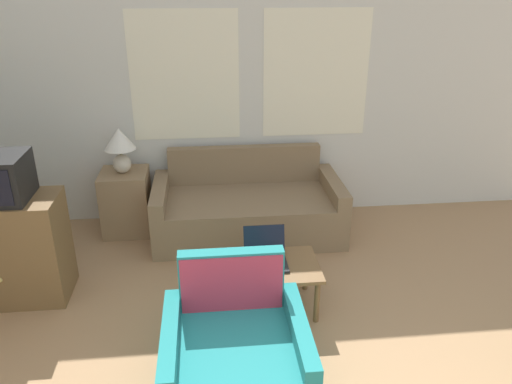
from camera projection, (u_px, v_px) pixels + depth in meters
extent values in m
cube|color=silver|center=(259.00, 99.00, 5.24)|extent=(6.42, 0.05, 2.60)
cube|color=white|center=(185.00, 77.00, 5.04)|extent=(1.10, 0.01, 1.30)
cube|color=white|center=(316.00, 74.00, 5.17)|extent=(1.10, 0.01, 1.30)
cube|color=#846B4C|center=(248.00, 215.00, 5.15)|extent=(1.62, 0.94, 0.43)
cube|color=#846B4C|center=(245.00, 183.00, 5.44)|extent=(1.62, 0.12, 0.83)
cube|color=#846B4C|center=(161.00, 213.00, 5.03)|extent=(0.14, 0.94, 0.58)
cube|color=#846B4C|center=(332.00, 205.00, 5.20)|extent=(0.14, 0.94, 0.58)
cube|color=teal|center=(236.00, 369.00, 3.14)|extent=(0.69, 0.85, 0.42)
cube|color=teal|center=(232.00, 305.00, 3.40)|extent=(0.69, 0.10, 0.85)
cube|color=teal|center=(172.00, 366.00, 3.08)|extent=(0.10, 0.85, 0.54)
cube|color=teal|center=(299.00, 357.00, 3.15)|extent=(0.10, 0.85, 0.54)
cube|color=#B23347|center=(232.00, 297.00, 3.30)|extent=(0.67, 0.01, 0.61)
cube|color=brown|center=(8.00, 249.00, 4.05)|extent=(0.90, 0.49, 0.89)
sphere|color=tan|center=(0.00, 280.00, 3.87)|extent=(0.04, 0.04, 0.04)
cube|color=#937551|center=(126.00, 202.00, 5.18)|extent=(0.48, 0.48, 0.66)
ellipsoid|color=beige|center=(122.00, 164.00, 5.01)|extent=(0.18, 0.18, 0.19)
cylinder|color=tan|center=(121.00, 152.00, 4.96)|extent=(0.02, 0.02, 0.06)
cone|color=white|center=(119.00, 139.00, 4.90)|extent=(0.31, 0.31, 0.21)
cube|color=brown|center=(266.00, 267.00, 3.92)|extent=(0.83, 0.54, 0.03)
cylinder|color=brown|center=(222.00, 308.00, 3.76)|extent=(0.04, 0.04, 0.36)
cylinder|color=brown|center=(317.00, 302.00, 3.83)|extent=(0.04, 0.04, 0.36)
cylinder|color=brown|center=(220.00, 275.00, 4.17)|extent=(0.04, 0.04, 0.36)
cylinder|color=brown|center=(306.00, 270.00, 4.24)|extent=(0.04, 0.04, 0.36)
cube|color=black|center=(266.00, 265.00, 3.90)|extent=(0.33, 0.25, 0.02)
cube|color=black|center=(264.00, 240.00, 4.00)|extent=(0.33, 0.08, 0.24)
cylinder|color=teal|center=(229.00, 262.00, 3.88)|extent=(0.09, 0.09, 0.09)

